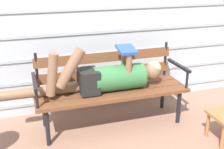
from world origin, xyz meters
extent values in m
plane|color=#936B56|center=(0.00, 0.00, 0.00)|extent=(12.00, 12.00, 0.00)
cube|color=#B2BCC6|center=(0.00, 0.64, 1.10)|extent=(5.01, 0.06, 2.20)
cube|color=#A3ADB7|center=(0.00, 0.61, 0.14)|extent=(5.01, 0.02, 0.04)
cube|color=#A3ADB7|center=(0.00, 0.61, 0.41)|extent=(5.01, 0.02, 0.04)
cube|color=#A3ADB7|center=(0.00, 0.61, 0.69)|extent=(5.01, 0.02, 0.04)
cube|color=#A3ADB7|center=(0.00, 0.61, 0.96)|extent=(5.01, 0.02, 0.04)
cube|color=#A3ADB7|center=(0.00, 0.61, 1.24)|extent=(5.01, 0.02, 0.04)
cube|color=brown|center=(0.00, -0.08, 0.41)|extent=(1.66, 0.16, 0.04)
cube|color=brown|center=(0.00, 0.09, 0.41)|extent=(1.66, 0.16, 0.04)
cube|color=brown|center=(0.00, 0.26, 0.41)|extent=(1.66, 0.16, 0.04)
cube|color=brown|center=(0.00, 0.34, 0.54)|extent=(1.59, 0.05, 0.11)
cube|color=brown|center=(0.00, 0.34, 0.73)|extent=(1.59, 0.05, 0.11)
cylinder|color=black|center=(-0.76, 0.34, 0.63)|extent=(0.03, 0.03, 0.42)
cylinder|color=black|center=(0.76, 0.34, 0.63)|extent=(0.03, 0.03, 0.42)
cylinder|color=black|center=(-0.73, -0.11, 0.19)|extent=(0.04, 0.04, 0.39)
cylinder|color=black|center=(0.73, -0.11, 0.19)|extent=(0.04, 0.04, 0.39)
cylinder|color=black|center=(-0.73, 0.28, 0.19)|extent=(0.04, 0.04, 0.39)
cylinder|color=black|center=(0.73, 0.28, 0.19)|extent=(0.04, 0.04, 0.39)
cube|color=black|center=(-0.80, 0.09, 0.62)|extent=(0.04, 0.47, 0.03)
cylinder|color=black|center=(-0.80, -0.11, 0.52)|extent=(0.03, 0.03, 0.20)
cube|color=black|center=(0.80, 0.09, 0.62)|extent=(0.04, 0.47, 0.03)
cylinder|color=black|center=(0.80, -0.11, 0.52)|extent=(0.03, 0.03, 0.20)
cylinder|color=#33703D|center=(0.08, 0.09, 0.56)|extent=(0.55, 0.27, 0.27)
cube|color=black|center=(-0.26, 0.09, 0.56)|extent=(0.20, 0.26, 0.25)
sphere|color=brown|center=(0.47, 0.09, 0.59)|extent=(0.19, 0.19, 0.19)
sphere|color=#E0C67A|center=(0.49, 0.09, 0.62)|extent=(0.16, 0.16, 0.16)
cylinder|color=brown|center=(-0.45, 0.03, 0.74)|extent=(0.32, 0.11, 0.42)
cylinder|color=brown|center=(-0.63, 0.03, 0.69)|extent=(0.15, 0.09, 0.44)
cylinder|color=brown|center=(-0.75, 0.15, 0.48)|extent=(0.81, 0.10, 0.10)
cylinder|color=brown|center=(0.16, 0.01, 0.71)|extent=(0.06, 0.06, 0.29)
cylinder|color=brown|center=(0.16, 0.17, 0.71)|extent=(0.06, 0.06, 0.29)
cube|color=#284C9E|center=(0.16, 0.09, 0.87)|extent=(0.19, 0.26, 0.06)
cylinder|color=#9E6638|center=(0.88, -0.70, 0.14)|extent=(0.04, 0.04, 0.28)
cylinder|color=#9E6638|center=(0.88, -0.45, 0.14)|extent=(0.04, 0.04, 0.28)
camera|label=1|loc=(-0.87, -2.62, 1.66)|focal=45.50mm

